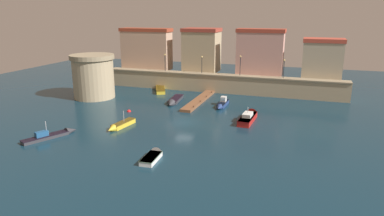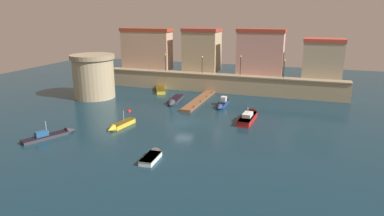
{
  "view_description": "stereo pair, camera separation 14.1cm",
  "coord_description": "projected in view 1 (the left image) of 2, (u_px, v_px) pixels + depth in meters",
  "views": [
    {
      "loc": [
        16.4,
        -45.11,
        15.52
      ],
      "look_at": [
        0.0,
        3.55,
        1.19
      ],
      "focal_mm": 32.51,
      "sensor_mm": 36.0,
      "label": 1
    },
    {
      "loc": [
        16.53,
        -45.06,
        15.52
      ],
      "look_at": [
        0.0,
        3.55,
        1.19
      ],
      "focal_mm": 32.51,
      "sensor_mm": 36.0,
      "label": 2
    }
  ],
  "objects": [
    {
      "name": "ground_plane",
      "position": [
        184.0,
        122.0,
        50.39
      ],
      "size": [
        116.45,
        116.45,
        0.0
      ],
      "primitive_type": "plane",
      "color": "#112D3D"
    },
    {
      "name": "quay_wall",
      "position": [
        219.0,
        83.0,
        68.59
      ],
      "size": [
        47.82,
        2.43,
        3.61
      ],
      "color": "tan",
      "rests_on": "ground"
    },
    {
      "name": "old_town_backdrop",
      "position": [
        220.0,
        52.0,
        70.14
      ],
      "size": [
        44.97,
        5.63,
        8.93
      ],
      "color": "tan",
      "rests_on": "ground"
    },
    {
      "name": "fortress_tower",
      "position": [
        93.0,
        76.0,
        63.73
      ],
      "size": [
        7.98,
        7.98,
        7.96
      ],
      "color": "tan",
      "rests_on": "ground"
    },
    {
      "name": "pier_dock",
      "position": [
        199.0,
        100.0,
        61.78
      ],
      "size": [
        1.84,
        14.76,
        0.7
      ],
      "color": "brown",
      "rests_on": "ground"
    },
    {
      "name": "quay_lamp_0",
      "position": [
        165.0,
        60.0,
        71.03
      ],
      "size": [
        0.32,
        0.32,
        3.51
      ],
      "color": "black",
      "rests_on": "quay_wall"
    },
    {
      "name": "quay_lamp_1",
      "position": [
        202.0,
        62.0,
        68.62
      ],
      "size": [
        0.32,
        0.32,
        3.4
      ],
      "color": "black",
      "rests_on": "quay_wall"
    },
    {
      "name": "quay_lamp_2",
      "position": [
        240.0,
        62.0,
        66.2
      ],
      "size": [
        0.32,
        0.32,
        3.79
      ],
      "color": "black",
      "rests_on": "quay_wall"
    },
    {
      "name": "quay_lamp_3",
      "position": [
        284.0,
        66.0,
        63.75
      ],
      "size": [
        0.32,
        0.32,
        3.42
      ],
      "color": "black",
      "rests_on": "quay_wall"
    },
    {
      "name": "moored_boat_0",
      "position": [
        53.0,
        135.0,
        44.28
      ],
      "size": [
        4.04,
        6.93,
        2.62
      ],
      "rotation": [
        0.0,
        0.0,
        1.14
      ],
      "color": "#333338",
      "rests_on": "ground"
    },
    {
      "name": "moored_boat_1",
      "position": [
        120.0,
        125.0,
        47.89
      ],
      "size": [
        1.83,
        5.5,
        2.4
      ],
      "rotation": [
        0.0,
        0.0,
        -1.71
      ],
      "color": "gold",
      "rests_on": "ground"
    },
    {
      "name": "moored_boat_2",
      "position": [
        249.0,
        117.0,
        51.29
      ],
      "size": [
        1.99,
        7.47,
        2.62
      ],
      "rotation": [
        0.0,
        0.0,
        1.53
      ],
      "color": "red",
      "rests_on": "ground"
    },
    {
      "name": "moored_boat_3",
      "position": [
        160.0,
        88.0,
        70.61
      ],
      "size": [
        4.66,
        7.29,
        1.56
      ],
      "rotation": [
        0.0,
        0.0,
        2.02
      ],
      "color": "gold",
      "rests_on": "ground"
    },
    {
      "name": "moored_boat_4",
      "position": [
        222.0,
        104.0,
        58.5
      ],
      "size": [
        1.15,
        5.66,
        1.71
      ],
      "rotation": [
        0.0,
        0.0,
        -1.57
      ],
      "color": "navy",
      "rests_on": "ground"
    },
    {
      "name": "moored_boat_5",
      "position": [
        174.0,
        101.0,
        61.05
      ],
      "size": [
        2.31,
        7.25,
        1.43
      ],
      "rotation": [
        0.0,
        0.0,
        -1.45
      ],
      "color": "#333338",
      "rests_on": "ground"
    },
    {
      "name": "moored_boat_6",
      "position": [
        154.0,
        156.0,
        37.92
      ],
      "size": [
        1.61,
        4.24,
        1.34
      ],
      "rotation": [
        0.0,
        0.0,
        1.62
      ],
      "color": "white",
      "rests_on": "ground"
    },
    {
      "name": "mooring_buoy_0",
      "position": [
        129.0,
        112.0,
        55.65
      ],
      "size": [
        0.64,
        0.64,
        0.64
      ],
      "primitive_type": "sphere",
      "color": "red",
      "rests_on": "ground"
    }
  ]
}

